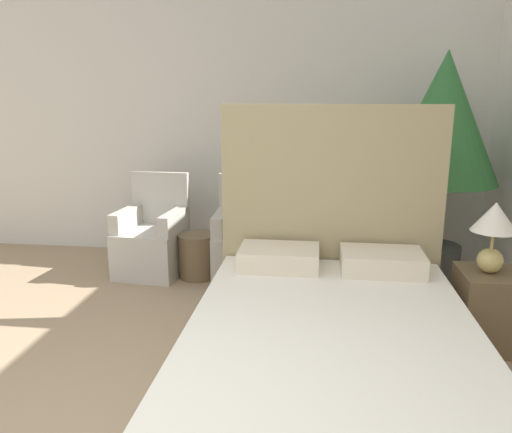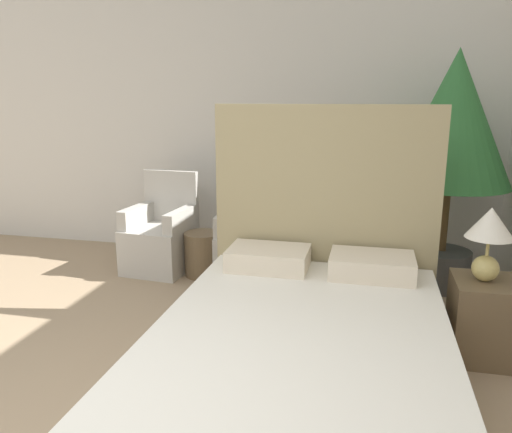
{
  "view_description": "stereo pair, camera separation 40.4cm",
  "coord_description": "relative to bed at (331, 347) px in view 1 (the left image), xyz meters",
  "views": [
    {
      "loc": [
        0.83,
        -1.26,
        1.63
      ],
      "look_at": [
        0.35,
        2.65,
        0.68
      ],
      "focal_mm": 35.0,
      "sensor_mm": 36.0,
      "label": 1
    },
    {
      "loc": [
        1.23,
        -1.19,
        1.63
      ],
      "look_at": [
        0.35,
        2.65,
        0.68
      ],
      "focal_mm": 35.0,
      "sensor_mm": 36.0,
      "label": 2
    }
  ],
  "objects": [
    {
      "name": "armchair_near_window_right",
      "position": [
        -0.72,
        1.82,
        -0.01
      ],
      "size": [
        0.59,
        0.62,
        0.93
      ],
      "rotation": [
        0.0,
        0.0,
        0.04
      ],
      "color": "#B7B2A8",
      "rests_on": "ground_plane"
    },
    {
      "name": "side_table",
      "position": [
        -1.17,
        1.76,
        -0.09
      ],
      "size": [
        0.34,
        0.34,
        0.41
      ],
      "color": "brown",
      "rests_on": "ground_plane"
    },
    {
      "name": "armchair_near_window_left",
      "position": [
        -1.62,
        1.82,
        -0.01
      ],
      "size": [
        0.62,
        0.64,
        0.93
      ],
      "rotation": [
        0.0,
        0.0,
        -0.09
      ],
      "color": "#B7B2A8",
      "rests_on": "ground_plane"
    },
    {
      "name": "wall_back",
      "position": [
        -0.93,
        2.56,
        1.15
      ],
      "size": [
        10.0,
        0.06,
        2.9
      ],
      "color": "silver",
      "rests_on": "ground_plane"
    },
    {
      "name": "nightstand",
      "position": [
        1.05,
        0.73,
        -0.04
      ],
      "size": [
        0.4,
        0.43,
        0.51
      ],
      "color": "brown",
      "rests_on": "ground_plane"
    },
    {
      "name": "bed",
      "position": [
        0.0,
        0.0,
        0.0
      ],
      "size": [
        1.55,
        2.19,
        1.58
      ],
      "color": "#8C7A5B",
      "rests_on": "ground_plane"
    },
    {
      "name": "potted_palm",
      "position": [
        0.94,
        1.95,
        1.06
      ],
      "size": [
        0.97,
        0.97,
        2.01
      ],
      "color": "#4C4C4C",
      "rests_on": "ground_plane"
    },
    {
      "name": "table_lamp",
      "position": [
        1.02,
        0.72,
        0.52
      ],
      "size": [
        0.28,
        0.28,
        0.47
      ],
      "color": "tan",
      "rests_on": "nightstand"
    }
  ]
}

